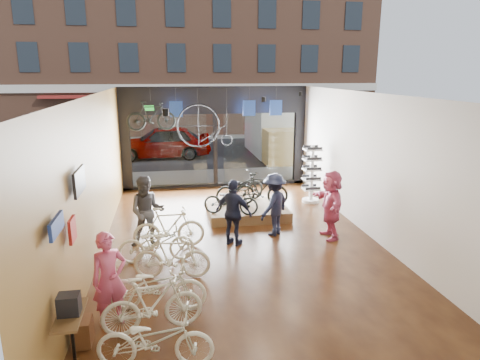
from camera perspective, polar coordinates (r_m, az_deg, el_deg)
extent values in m
cube|color=black|center=(11.10, 0.33, -8.77)|extent=(7.00, 12.00, 0.04)
cube|color=black|center=(10.23, 0.36, 11.44)|extent=(7.00, 12.00, 0.04)
cube|color=brown|center=(10.49, -18.95, 0.13)|extent=(0.04, 12.00, 3.80)
cube|color=beige|center=(11.63, 17.69, 1.55)|extent=(0.04, 12.00, 3.80)
cube|color=beige|center=(5.04, 12.80, -14.80)|extent=(7.00, 0.04, 3.80)
cube|color=#198C26|center=(16.01, -12.04, 9.37)|extent=(0.35, 0.06, 0.18)
cube|color=black|center=(25.50, -5.57, 4.37)|extent=(30.00, 18.00, 0.02)
cube|color=slate|center=(17.87, -3.70, 0.40)|extent=(30.00, 2.40, 0.12)
cube|color=slate|center=(29.43, -6.16, 5.81)|extent=(30.00, 2.00, 0.12)
cube|color=brown|center=(31.73, -6.82, 18.96)|extent=(26.00, 5.00, 14.00)
imported|color=gray|center=(22.34, -10.34, 5.01)|extent=(4.90, 1.97, 1.67)
imported|color=beige|center=(6.88, -11.23, -20.14)|extent=(1.82, 0.84, 0.92)
imported|color=beige|center=(7.64, -11.61, -15.90)|extent=(1.77, 0.72, 1.03)
imported|color=beige|center=(8.27, -10.99, -13.69)|extent=(1.90, 0.92, 0.96)
imported|color=beige|center=(9.36, -9.08, -10.06)|extent=(1.70, 0.70, 0.99)
imported|color=beige|center=(10.21, -11.07, -8.25)|extent=(1.76, 0.66, 0.92)
imported|color=beige|center=(10.90, -9.45, -6.28)|extent=(1.79, 0.53, 1.07)
cube|color=brown|center=(13.21, 0.95, -4.16)|extent=(2.40, 1.80, 0.30)
imported|color=black|center=(12.34, -1.23, -2.74)|extent=(1.69, 1.05, 0.84)
imported|color=black|center=(13.18, 2.83, -1.27)|extent=(1.73, 0.87, 1.00)
imported|color=black|center=(13.48, -0.02, -1.02)|extent=(1.89, 1.34, 0.95)
imported|color=#CC4C72|center=(7.88, -17.02, -12.53)|extent=(0.74, 0.64, 1.70)
imported|color=#3F3F44|center=(10.99, -12.28, -4.16)|extent=(0.92, 0.73, 1.83)
imported|color=#161C33|center=(10.84, -0.84, -4.38)|extent=(1.06, 0.94, 1.72)
imported|color=#161C33|center=(11.55, 4.59, -3.27)|extent=(1.23, 1.22, 1.71)
imported|color=#CC4C72|center=(11.55, 12.03, -3.21)|extent=(0.60, 1.72, 1.84)
imported|color=black|center=(14.34, -11.75, 8.35)|extent=(1.62, 0.60, 0.95)
cube|color=#1E3F99|center=(15.32, -8.52, 9.32)|extent=(0.45, 0.03, 0.55)
cube|color=#1E3F99|center=(15.60, 1.24, 9.55)|extent=(0.45, 0.03, 0.55)
cube|color=#1E3F99|center=(15.81, 4.81, 9.57)|extent=(0.45, 0.03, 0.55)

